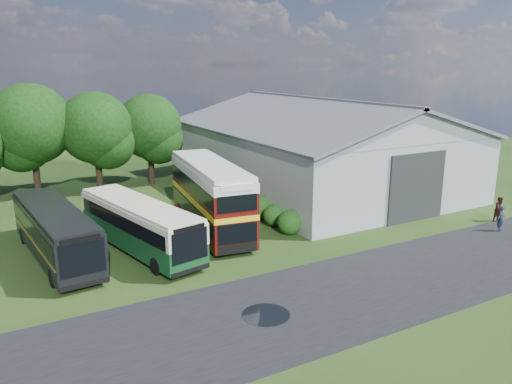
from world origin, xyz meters
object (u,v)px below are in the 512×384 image
bus_maroon_double (210,197)px  visitor_a (501,219)px  bus_green_single (139,225)px  bus_dark_single (55,232)px  visitor_b (500,209)px  storage_shed (318,142)px

bus_maroon_double → visitor_a: 19.71m
bus_green_single → bus_dark_single: 4.74m
bus_maroon_double → bus_dark_single: size_ratio=1.00×
bus_green_single → visitor_b: bearing=-27.7°
storage_shed → visitor_a: bearing=-78.7°
bus_dark_single → visitor_a: (27.01, -9.40, -0.74)m
bus_green_single → visitor_a: 23.91m
bus_green_single → bus_maroon_double: size_ratio=1.00×
bus_green_single → bus_dark_single: size_ratio=1.00×
storage_shed → bus_dark_single: 24.89m
visitor_a → visitor_b: bearing=13.3°
storage_shed → bus_dark_single: storage_shed is taller
bus_dark_single → bus_maroon_double: bearing=-3.4°
bus_maroon_double → storage_shed: bearing=34.1°
visitor_b → storage_shed: bearing=115.4°
storage_shed → bus_green_single: (-19.08, -8.23, -2.55)m
bus_green_single → visitor_b: 25.23m
bus_dark_single → storage_shed: bearing=11.5°
storage_shed → bus_maroon_double: bearing=-153.5°
visitor_a → bus_dark_single: bearing=136.7°
storage_shed → visitor_b: (5.17, -15.17, -3.25)m
bus_maroon_double → visitor_b: size_ratio=6.15×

